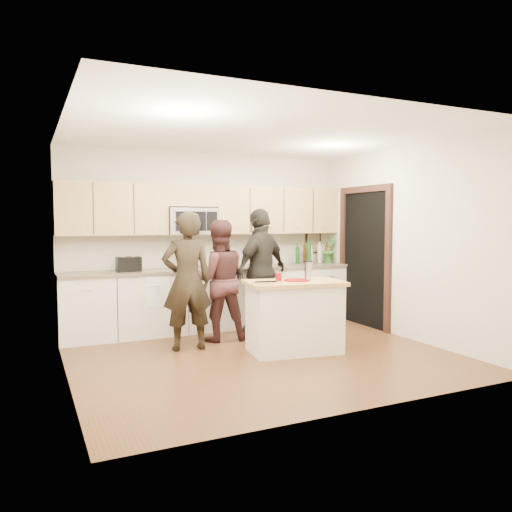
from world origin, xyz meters
name	(u,v)px	position (x,y,z in m)	size (l,w,h in m)	color
floor	(262,355)	(0.00, 0.00, 0.00)	(4.50, 4.50, 0.00)	#542F1D
room_shell	(262,215)	(0.00, 0.00, 1.73)	(4.52, 4.02, 2.71)	beige
back_cabinetry	(214,298)	(0.00, 1.69, 0.47)	(4.50, 0.66, 0.94)	silver
upper_cabinetry	(212,209)	(0.03, 1.83, 1.84)	(4.50, 0.33, 0.75)	tan
microwave	(192,221)	(-0.31, 1.80, 1.65)	(0.76, 0.41, 0.40)	silver
doorway	(365,253)	(2.23, 0.90, 1.16)	(0.06, 1.25, 2.20)	black
framed_picture	(313,242)	(1.95, 1.98, 1.28)	(0.30, 0.03, 0.38)	black
dish_towel	(155,281)	(-0.95, 1.50, 0.80)	(0.34, 0.60, 0.48)	white
island	(294,316)	(0.44, -0.03, 0.45)	(1.29, 0.86, 0.90)	silver
red_plate	(297,280)	(0.48, -0.01, 0.91)	(0.33, 0.33, 0.02)	maroon
box_grater	(308,270)	(0.62, -0.07, 1.04)	(0.09, 0.05, 0.24)	silver
drink_glass	(279,278)	(0.22, -0.02, 0.95)	(0.08, 0.08, 0.11)	maroon
cutting_board	(263,283)	(-0.03, -0.12, 0.91)	(0.23, 0.20, 0.02)	#B8864C
tongs	(266,282)	(-0.01, -0.14, 0.93)	(0.26, 0.03, 0.02)	black
knife	(275,282)	(0.12, -0.13, 0.92)	(0.19, 0.02, 0.01)	silver
toaster	(129,264)	(-1.29, 1.67, 1.04)	(0.33, 0.23, 0.21)	black
bottle_cluster	(311,253)	(1.73, 1.70, 1.13)	(0.64, 0.33, 0.42)	black
orchid	(329,250)	(2.10, 1.72, 1.17)	(0.25, 0.20, 0.45)	#32732E
woman_left	(187,281)	(-0.75, 0.64, 0.89)	(0.65, 0.42, 1.77)	black
woman_center	(218,280)	(-0.21, 0.95, 0.83)	(0.81, 0.63, 1.67)	#341A1A
woman_right	(261,271)	(0.54, 1.13, 0.92)	(1.08, 0.45, 1.83)	black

